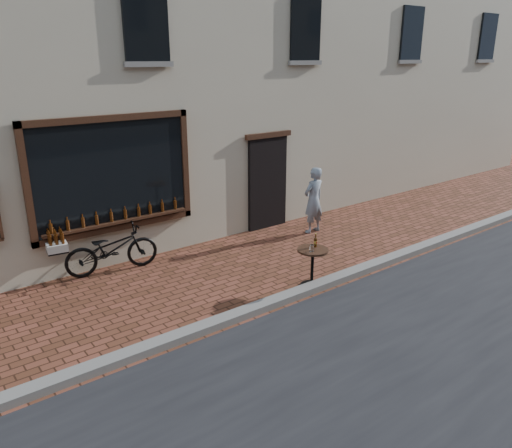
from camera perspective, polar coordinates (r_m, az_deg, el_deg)
ground at (r=8.74m, az=5.79°, el=-8.63°), size 90.00×90.00×0.00m
kerb at (r=8.84m, az=4.91°, el=-7.82°), size 90.00×0.25×0.12m
shop_building at (r=13.29m, az=-14.53°, el=22.42°), size 28.00×6.20×10.00m
cargo_bicycle at (r=10.00m, az=-16.37°, el=-2.74°), size 2.10×0.87×1.00m
bistro_table at (r=9.04m, az=6.48°, el=-4.08°), size 0.56×0.56×0.97m
pedestrian at (r=11.80m, az=6.59°, el=2.72°), size 0.60×0.42×1.57m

